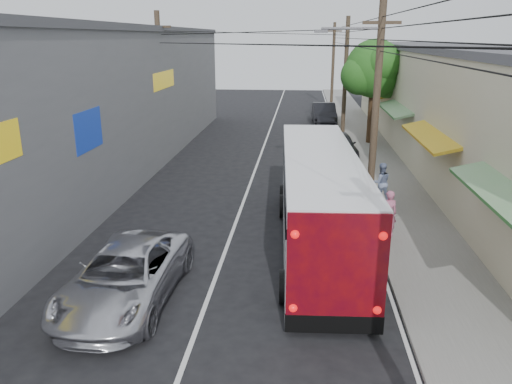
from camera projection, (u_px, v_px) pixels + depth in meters
sidewalk at (377, 166)px, 26.88m from camera, size 3.00×80.00×0.12m
building_right at (459, 104)px, 27.46m from camera, size 7.09×40.00×6.25m
building_left at (87, 100)px, 25.22m from camera, size 7.20×36.00×7.25m
utility_poles at (317, 88)px, 26.27m from camera, size 11.80×45.28×8.00m
street_tree at (375, 71)px, 31.19m from camera, size 4.40×4.00×6.60m
coach_bus at (319, 199)px, 16.35m from camera, size 2.92×11.06×3.16m
jeepney at (126, 276)px, 13.02m from camera, size 2.64×5.42×1.49m
parked_suv at (335, 184)px, 20.52m from camera, size 3.25×6.42×1.79m
parked_car_mid at (339, 144)px, 29.02m from camera, size 2.20×4.34×1.42m
parked_car_far at (324, 114)px, 39.82m from camera, size 1.93×5.04×1.64m
pedestrian_near at (388, 214)px, 16.99m from camera, size 0.64×0.45×1.65m
pedestrian_far at (381, 182)px, 20.60m from camera, size 0.89×0.74×1.66m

